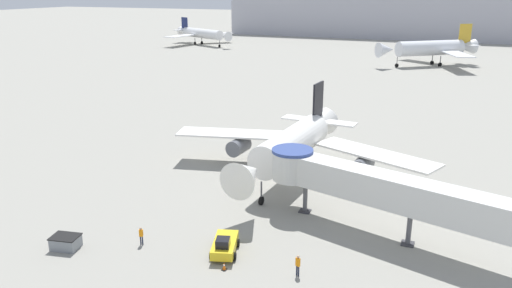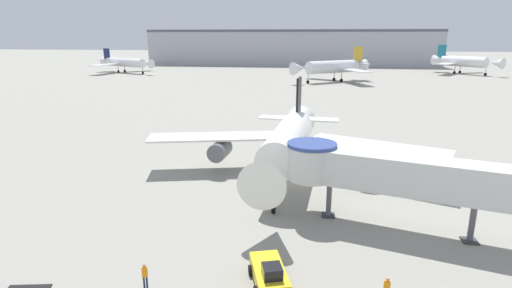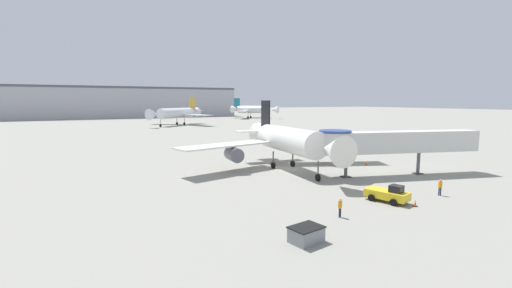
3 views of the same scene
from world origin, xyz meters
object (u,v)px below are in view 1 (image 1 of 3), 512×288
Objects in this scene: ground_crew_wing_walker at (298,264)px; background_jet_gold_tail at (432,48)px; jet_bridge at (364,184)px; traffic_cone_apron_front at (224,266)px; ground_crew_marshaller at (141,235)px; traffic_cone_starboard_wing at (402,203)px; background_jet_navy_tail at (201,33)px; main_airplane at (293,144)px; pushback_tug_yellow at (225,245)px; service_container_gray at (66,242)px.

background_jet_gold_tail is at bearing 111.91° from ground_crew_wing_walker.
traffic_cone_apron_front is at bearing -111.97° from jet_bridge.
jet_bridge reaches higher than traffic_cone_apron_front.
background_jet_gold_tail is (15.30, 117.58, 4.04)m from ground_crew_marshaller.
traffic_cone_apron_front is 0.94× the size of traffic_cone_starboard_wing.
main_airplane is at bearing -120.35° from background_jet_navy_tail.
main_airplane is at bearing 151.15° from jet_bridge.
background_jet_navy_tail is at bearing -143.42° from background_jet_gold_tail.
ground_crew_wing_walker is at bearing -122.01° from background_jet_navy_tail.
pushback_tug_yellow is 2.50× the size of ground_crew_wing_walker.
service_container_gray is at bearing -171.42° from traffic_cone_apron_front.
traffic_cone_starboard_wing is at bearing -9.07° from main_airplane.
service_container_gray is 0.09× the size of background_jet_navy_tail.
main_airplane reaches higher than pushback_tug_yellow.
traffic_cone_apron_front is (-8.61, -11.09, -4.23)m from jet_bridge.
traffic_cone_starboard_wing is 0.42× the size of ground_crew_marshaller.
main_airplane reaches higher than ground_crew_marshaller.
service_container_gray reaches higher than traffic_cone_starboard_wing.
main_airplane is 19.60× the size of ground_crew_marshaller.
jet_bridge is 33.45× the size of traffic_cone_apron_front.
ground_crew_marshaller is 0.06× the size of background_jet_gold_tail.
traffic_cone_starboard_wing is 0.02× the size of background_jet_navy_tail.
background_jet_gold_tail reaches higher than traffic_cone_starboard_wing.
traffic_cone_starboard_wing is at bearing 33.66° from pushback_tug_yellow.
main_airplane is 142.64m from background_jet_navy_tail.
service_container_gray reaches higher than traffic_cone_apron_front.
background_jet_navy_tail reaches higher than ground_crew_wing_walker.
pushback_tug_yellow is 2.67× the size of ground_crew_marshaller.
ground_crew_wing_walker is at bearing -66.10° from main_airplane.
background_jet_navy_tail reaches higher than traffic_cone_starboard_wing.
main_airplane is 7.34× the size of pushback_tug_yellow.
traffic_cone_starboard_wing is at bearing 82.94° from jet_bridge.
service_container_gray is at bearing -133.91° from jet_bridge.
ground_crew_wing_walker reaches higher than service_container_gray.
traffic_cone_apron_front is 5.87m from ground_crew_wing_walker.
ground_crew_marshaller reaches higher than service_container_gray.
ground_crew_marshaller is 0.94× the size of ground_crew_wing_walker.
ground_crew_wing_walker is 162.86m from background_jet_navy_tail.
service_container_gray is 14.22m from traffic_cone_apron_front.
traffic_cone_apron_front is 8.48m from ground_crew_marshaller.
background_jet_navy_tail reaches higher than traffic_cone_apron_front.
traffic_cone_apron_front is at bearing 8.58° from service_container_gray.
pushback_tug_yellow is 158.73m from background_jet_navy_tail.
ground_crew_wing_walker reaches higher than traffic_cone_starboard_wing.
background_jet_gold_tail is 0.90× the size of background_jet_navy_tail.
jet_bridge reaches higher than ground_crew_marshaller.
traffic_cone_apron_front is 161.28m from background_jet_navy_tail.
jet_bridge is 26.54m from service_container_gray.
ground_crew_wing_walker is at bearing -109.55° from traffic_cone_starboard_wing.
ground_crew_wing_walker is at bearing 10.25° from service_container_gray.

